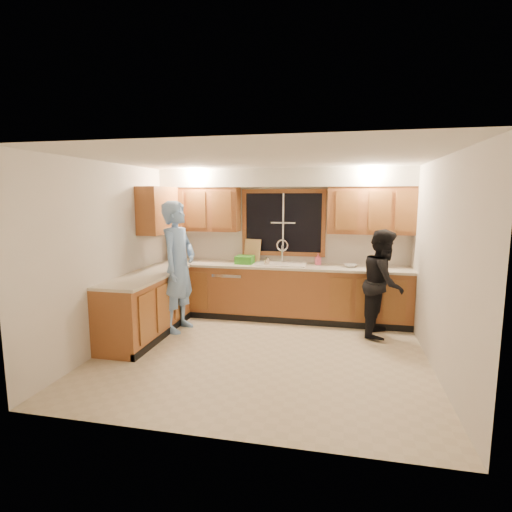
{
  "coord_description": "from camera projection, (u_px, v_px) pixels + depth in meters",
  "views": [
    {
      "loc": [
        0.97,
        -4.9,
        2.04
      ],
      "look_at": [
        -0.21,
        0.65,
        1.2
      ],
      "focal_mm": 28.0,
      "sensor_mm": 36.0,
      "label": 1
    }
  ],
  "objects": [
    {
      "name": "countertop_back",
      "position": [
        280.0,
        266.0,
        6.64
      ],
      "size": [
        4.2,
        0.63,
        0.04
      ],
      "primitive_type": "cube",
      "color": "beige",
      "rests_on": "base_cabinets_back"
    },
    {
      "name": "dish_crate",
      "position": [
        245.0,
        260.0,
        6.74
      ],
      "size": [
        0.3,
        0.28,
        0.13
      ],
      "primitive_type": "cube",
      "rotation": [
        0.0,
        0.0,
        -0.03
      ],
      "color": "#359125",
      "rests_on": "countertop_back"
    },
    {
      "name": "ceiling",
      "position": [
        262.0,
        159.0,
        4.87
      ],
      "size": [
        4.2,
        4.2,
        0.0
      ],
      "primitive_type": "plane",
      "rotation": [
        3.14,
        0.0,
        0.0
      ],
      "color": "silver"
    },
    {
      "name": "dishwasher",
      "position": [
        231.0,
        292.0,
        6.89
      ],
      "size": [
        0.6,
        0.56,
        0.82
      ],
      "primitive_type": "cube",
      "color": "white",
      "rests_on": "floor"
    },
    {
      "name": "wall_left",
      "position": [
        112.0,
        255.0,
        5.49
      ],
      "size": [
        0.0,
        3.8,
        3.8
      ],
      "primitive_type": "plane",
      "rotation": [
        1.57,
        0.0,
        1.57
      ],
      "color": "silver",
      "rests_on": "ground"
    },
    {
      "name": "upper_cabinets_right",
      "position": [
        371.0,
        210.0,
        6.35
      ],
      "size": [
        1.35,
        0.33,
        0.75
      ],
      "primitive_type": "cube",
      "color": "#97562B",
      "rests_on": "wall_back"
    },
    {
      "name": "upper_cabinets_left",
      "position": [
        201.0,
        209.0,
        6.94
      ],
      "size": [
        1.35,
        0.33,
        0.75
      ],
      "primitive_type": "cube",
      "color": "#97562B",
      "rests_on": "wall_back"
    },
    {
      "name": "soffit",
      "position": [
        282.0,
        178.0,
        6.56
      ],
      "size": [
        4.2,
        0.35,
        0.3
      ],
      "primitive_type": "cube",
      "color": "silver",
      "rests_on": "wall_back"
    },
    {
      "name": "bowl",
      "position": [
        350.0,
        266.0,
        6.41
      ],
      "size": [
        0.22,
        0.22,
        0.05
      ],
      "primitive_type": "imported",
      "rotation": [
        0.0,
        0.0,
        0.1
      ],
      "color": "silver",
      "rests_on": "countertop_back"
    },
    {
      "name": "upper_cabinets_return",
      "position": [
        158.0,
        210.0,
        6.45
      ],
      "size": [
        0.33,
        0.9,
        0.75
      ],
      "primitive_type": "cube",
      "color": "#97562B",
      "rests_on": "wall_left"
    },
    {
      "name": "soap_bottle",
      "position": [
        318.0,
        259.0,
        6.63
      ],
      "size": [
        0.11,
        0.11,
        0.19
      ],
      "primitive_type": "imported",
      "rotation": [
        0.0,
        0.0,
        0.3
      ],
      "color": "#E5577B",
      "rests_on": "countertop_back"
    },
    {
      "name": "man",
      "position": [
        178.0,
        267.0,
        6.05
      ],
      "size": [
        0.56,
        0.78,
        1.98
      ],
      "primitive_type": "imported",
      "rotation": [
        0.0,
        0.0,
        1.45
      ],
      "color": "#749FDC",
      "rests_on": "floor"
    },
    {
      "name": "base_cabinets_back",
      "position": [
        280.0,
        293.0,
        6.72
      ],
      "size": [
        4.2,
        0.6,
        0.88
      ],
      "primitive_type": "cube",
      "color": "#97562B",
      "rests_on": "ground"
    },
    {
      "name": "countertop_left",
      "position": [
        146.0,
        276.0,
        5.81
      ],
      "size": [
        0.63,
        1.9,
        0.04
      ],
      "primitive_type": "cube",
      "color": "beige",
      "rests_on": "base_cabinets_left"
    },
    {
      "name": "stove",
      "position": [
        126.0,
        317.0,
        5.33
      ],
      "size": [
        0.58,
        0.75,
        0.9
      ],
      "primitive_type": "cube",
      "color": "white",
      "rests_on": "floor"
    },
    {
      "name": "window_frame",
      "position": [
        283.0,
        223.0,
        6.83
      ],
      "size": [
        1.44,
        0.03,
        1.14
      ],
      "color": "black",
      "rests_on": "wall_back"
    },
    {
      "name": "base_cabinets_left",
      "position": [
        147.0,
        306.0,
        5.88
      ],
      "size": [
        0.6,
        1.9,
        0.88
      ],
      "primitive_type": "cube",
      "color": "#97562B",
      "rests_on": "ground"
    },
    {
      "name": "knife_block",
      "position": [
        179.0,
        255.0,
        7.04
      ],
      "size": [
        0.15,
        0.14,
        0.21
      ],
      "primitive_type": "cube",
      "rotation": [
        0.0,
        0.0,
        0.63
      ],
      "color": "#935828",
      "rests_on": "countertop_back"
    },
    {
      "name": "woman",
      "position": [
        383.0,
        283.0,
        5.85
      ],
      "size": [
        0.74,
        0.87,
        1.58
      ],
      "primitive_type": "imported",
      "rotation": [
        0.0,
        0.0,
        1.37
      ],
      "color": "black",
      "rests_on": "floor"
    },
    {
      "name": "floor",
      "position": [
        261.0,
        354.0,
        5.24
      ],
      "size": [
        4.2,
        4.2,
        0.0
      ],
      "primitive_type": "plane",
      "color": "beige",
      "rests_on": "ground"
    },
    {
      "name": "cutting_board",
      "position": [
        252.0,
        250.0,
        6.92
      ],
      "size": [
        0.31,
        0.16,
        0.39
      ],
      "primitive_type": "cube",
      "rotation": [
        -0.21,
        0.0,
        -0.2
      ],
      "color": "tan",
      "rests_on": "countertop_back"
    },
    {
      "name": "wall_right",
      "position": [
        439.0,
        266.0,
        4.62
      ],
      "size": [
        0.0,
        3.8,
        3.8
      ],
      "primitive_type": "plane",
      "rotation": [
        1.57,
        0.0,
        -1.57
      ],
      "color": "silver",
      "rests_on": "ground"
    },
    {
      "name": "can_left",
      "position": [
        267.0,
        262.0,
        6.56
      ],
      "size": [
        0.08,
        0.08,
        0.13
      ],
      "primitive_type": "cylinder",
      "rotation": [
        0.0,
        0.0,
        0.16
      ],
      "color": "beige",
      "rests_on": "countertop_back"
    },
    {
      "name": "wall_back",
      "position": [
        283.0,
        243.0,
        6.89
      ],
      "size": [
        4.2,
        0.0,
        4.2
      ],
      "primitive_type": "plane",
      "rotation": [
        1.57,
        0.0,
        0.0
      ],
      "color": "silver",
      "rests_on": "ground"
    },
    {
      "name": "can_right",
      "position": [
        266.0,
        263.0,
        6.51
      ],
      "size": [
        0.07,
        0.07,
        0.11
      ],
      "primitive_type": "cylinder",
      "rotation": [
        0.0,
        0.0,
        0.22
      ],
      "color": "beige",
      "rests_on": "countertop_back"
    },
    {
      "name": "sink",
      "position": [
        280.0,
        268.0,
        6.66
      ],
      "size": [
        0.86,
        0.52,
        0.57
      ],
      "color": "white",
      "rests_on": "countertop_back"
    }
  ]
}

